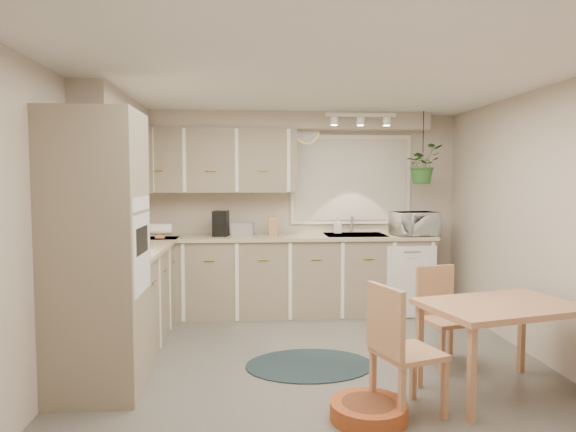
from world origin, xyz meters
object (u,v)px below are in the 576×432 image
at_px(microwave, 414,221).
at_px(dining_table, 500,349).
at_px(chair_back, 447,318).
at_px(pet_bed, 369,411).
at_px(braided_rug, 310,365).
at_px(chair_left, 408,349).

bearing_deg(microwave, dining_table, -104.04).
height_order(chair_back, pet_bed, chair_back).
relative_size(dining_table, pet_bed, 2.12).
height_order(dining_table, braided_rug, dining_table).
bearing_deg(chair_back, chair_left, 39.54).
bearing_deg(dining_table, microwave, 87.69).
bearing_deg(dining_table, chair_back, 105.49).
height_order(chair_back, microwave, microwave).
xyz_separation_m(chair_back, braided_rug, (-1.17, 0.09, -0.42)).
height_order(dining_table, chair_left, chair_left).
relative_size(chair_back, pet_bed, 1.63).
height_order(chair_back, braided_rug, chair_back).
height_order(dining_table, chair_back, chair_back).
relative_size(chair_left, braided_rug, 0.81).
bearing_deg(pet_bed, chair_back, 46.31).
xyz_separation_m(braided_rug, pet_bed, (0.28, -1.02, 0.05)).
height_order(chair_left, pet_bed, chair_left).
xyz_separation_m(chair_back, microwave, (0.26, 1.72, 0.69)).
relative_size(braided_rug, pet_bed, 2.14).
xyz_separation_m(dining_table, pet_bed, (-1.06, -0.33, -0.29)).
distance_m(dining_table, chair_left, 0.82).
relative_size(dining_table, chair_back, 1.30).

